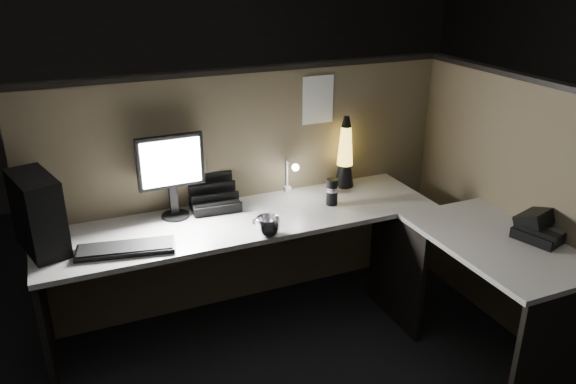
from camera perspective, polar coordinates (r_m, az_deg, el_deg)
name	(u,v)px	position (r m, az deg, el deg)	size (l,w,h in m)	color
floor	(310,377)	(3.23, 2.26, -18.29)	(6.00, 6.00, 0.00)	black
room_shell	(316,81)	(2.49, 2.83, 11.18)	(6.00, 6.00, 6.00)	silver
partition_back	(249,191)	(3.57, -3.94, 0.12)	(2.66, 0.06, 1.50)	brown
partition_right	(506,206)	(3.59, 21.30, -1.34)	(0.06, 1.66, 1.50)	brown
desk	(321,257)	(3.15, 3.41, -6.58)	(2.60, 1.60, 0.73)	#A7A49E
pc_tower	(38,213)	(3.09, -24.07, -1.98)	(0.17, 0.38, 0.40)	black
monitor	(171,168)	(3.22, -11.78, 2.36)	(0.38, 0.16, 0.49)	black
keyboard	(126,249)	(3.00, -16.15, -5.56)	(0.49, 0.16, 0.02)	black
mouse	(261,221)	(3.16, -2.78, -2.98)	(0.10, 0.07, 0.04)	black
clip_lamp	(291,175)	(3.51, 0.32, 1.76)	(0.04, 0.18, 0.23)	white
organizer	(213,199)	(3.40, -7.58, -0.72)	(0.30, 0.27, 0.21)	black
lava_lamp	(345,158)	(3.65, 5.81, 3.50)	(0.13, 0.13, 0.47)	black
travel_mug	(332,192)	(3.40, 4.50, 0.01)	(0.07, 0.07, 0.16)	black
steel_mug	(268,226)	(3.02, -2.07, -3.52)	(0.14, 0.14, 0.11)	silver
figurine	(331,186)	(3.57, 4.44, 0.59)	(0.06, 0.06, 0.06)	#FFFC28
pinned_paper	(318,100)	(3.54, 3.06, 9.32)	(0.21, 0.00, 0.30)	white
desk_phone	(540,226)	(3.30, 24.27, -3.18)	(0.32, 0.32, 0.16)	black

